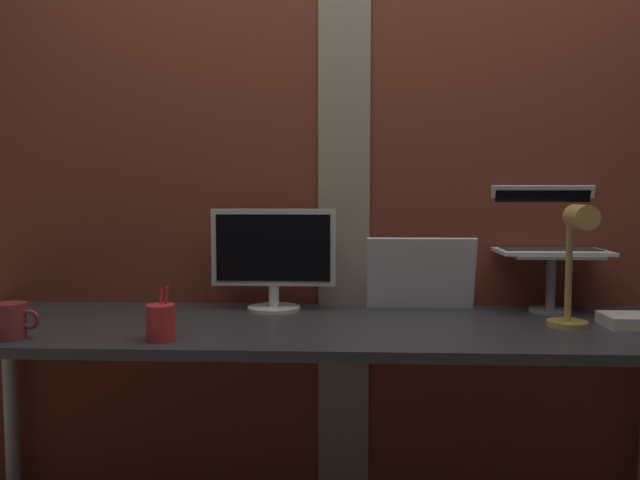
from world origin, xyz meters
The scene contains 10 objects.
brick_wall_back centered at (0.00, 0.42, 1.15)m, with size 3.74×0.16×2.30m.
desk centered at (-0.13, 0.01, 0.69)m, with size 2.38×0.68×0.76m.
monitor centered at (-0.29, 0.23, 0.95)m, with size 0.42×0.18×0.35m.
laptop_stand centered at (0.64, 0.24, 0.89)m, with size 0.28×0.22×0.20m.
laptop centered at (0.64, 0.31, 1.02)m, with size 0.36×0.29×0.23m.
whiteboard_panel centered at (0.21, 0.27, 0.88)m, with size 0.37×0.02×0.26m, color white.
desk_lamp centered at (0.62, -0.04, 0.98)m, with size 0.12×0.20×0.37m.
pen_cup centered at (-0.55, -0.23, 0.81)m, with size 0.08×0.08×0.15m.
coffee_mug centered at (-0.97, -0.23, 0.81)m, with size 0.13×0.09×0.10m.
paper_clutter_stack centered at (0.83, 0.01, 0.77)m, with size 0.20×0.14×0.04m, color silver.
Camera 1 is at (-0.04, -1.94, 1.17)m, focal length 36.27 mm.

